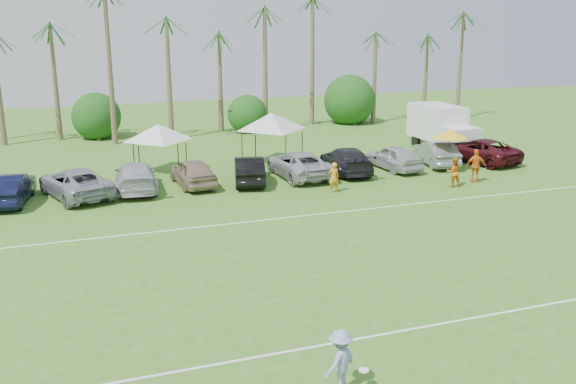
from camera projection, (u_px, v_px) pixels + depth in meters
name	position (u px, v px, depth m)	size (l,w,h in m)	color
ground	(425.00, 366.00, 17.52)	(120.00, 120.00, 0.00)	#3D6F21
field_lines	(315.00, 264.00, 24.78)	(80.00, 12.10, 0.01)	white
palm_tree_2	(2.00, 18.00, 45.69)	(2.40, 2.40, 10.90)	brown
palm_tree_3	(60.00, 6.00, 46.78)	(2.40, 2.40, 11.90)	brown
palm_tree_4	(119.00, 42.00, 48.76)	(2.40, 2.40, 8.90)	brown
palm_tree_5	(171.00, 30.00, 49.84)	(2.40, 2.40, 9.90)	brown
palm_tree_6	(220.00, 18.00, 50.93)	(2.40, 2.40, 10.90)	brown
palm_tree_7	(268.00, 7.00, 52.02)	(2.40, 2.40, 11.90)	brown
palm_tree_8	(324.00, 39.00, 54.33)	(2.40, 2.40, 8.90)	brown
palm_tree_9	(377.00, 29.00, 55.73)	(2.40, 2.40, 9.90)	brown
palm_tree_10	(428.00, 18.00, 57.15)	(2.40, 2.40, 10.90)	brown
palm_tree_11	(467.00, 9.00, 58.23)	(2.40, 2.40, 11.90)	brown
bush_tree_1	(96.00, 116.00, 50.50)	(4.00, 4.00, 4.00)	brown
bush_tree_2	(243.00, 109.00, 54.43)	(4.00, 4.00, 4.00)	brown
bush_tree_3	(350.00, 103.00, 57.70)	(4.00, 4.00, 4.00)	brown
sideline_player_a	(334.00, 177.00, 34.85)	(0.61, 0.40, 1.67)	orange
sideline_player_b	(454.00, 172.00, 36.00)	(0.83, 0.65, 1.71)	#CE6916
sideline_player_c	(476.00, 166.00, 36.91)	(1.15, 0.48, 1.96)	orange
box_truck	(443.00, 127.00, 45.73)	(2.45, 6.18, 3.18)	silver
canopy_tent_left	(158.00, 124.00, 38.85)	(4.30, 4.30, 3.49)	black
canopy_tent_right	(271.00, 113.00, 41.35)	(4.77, 4.77, 3.87)	black
market_umbrella	(450.00, 134.00, 39.78)	(2.26, 2.26, 2.52)	black
frisbee_player	(340.00, 361.00, 16.13)	(1.36, 1.08, 1.69)	#8997C2
parked_car_1	(10.00, 188.00, 32.79)	(1.65, 4.73, 1.56)	black
parked_car_2	(75.00, 183.00, 33.93)	(2.59, 5.61, 1.56)	#91989F
parked_car_3	(136.00, 177.00, 35.26)	(2.19, 5.38, 1.56)	#B9B8BE
parked_car_4	(193.00, 172.00, 36.25)	(1.84, 4.58, 1.56)	#9D856B
parked_car_5	(249.00, 170.00, 36.88)	(1.65, 4.73, 1.56)	black
parked_car_6	(298.00, 164.00, 38.24)	(2.59, 5.61, 1.56)	#A9AAAE
parked_car_7	(346.00, 160.00, 39.36)	(2.19, 5.38, 1.56)	black
parked_car_8	(394.00, 157.00, 40.19)	(1.84, 4.58, 1.56)	#B5B5B8
parked_car_9	(436.00, 153.00, 41.40)	(1.65, 4.73, 1.56)	slate
parked_car_10	(479.00, 150.00, 42.26)	(2.59, 5.61, 1.56)	#460F15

